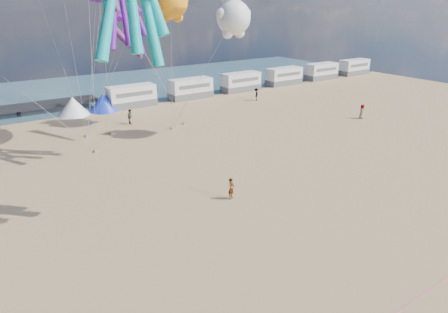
# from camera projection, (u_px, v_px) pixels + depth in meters

# --- Properties ---
(ground) EXTENTS (120.00, 120.00, 0.00)m
(ground) POSITION_uv_depth(u_px,v_px,m) (306.00, 266.00, 22.30)
(ground) COLOR tan
(ground) RESTS_ON ground
(water) EXTENTS (120.00, 120.00, 0.00)m
(water) POSITION_uv_depth(u_px,v_px,m) (62.00, 93.00, 64.69)
(water) COLOR #355866
(water) RESTS_ON ground
(motorhome_0) EXTENTS (6.60, 2.50, 3.00)m
(motorhome_0) POSITION_uv_depth(u_px,v_px,m) (132.00, 96.00, 55.73)
(motorhome_0) COLOR silver
(motorhome_0) RESTS_ON ground
(motorhome_1) EXTENTS (6.60, 2.50, 3.00)m
(motorhome_1) POSITION_uv_depth(u_px,v_px,m) (191.00, 88.00, 60.71)
(motorhome_1) COLOR silver
(motorhome_1) RESTS_ON ground
(motorhome_2) EXTENTS (6.60, 2.50, 3.00)m
(motorhome_2) POSITION_uv_depth(u_px,v_px,m) (241.00, 82.00, 65.69)
(motorhome_2) COLOR silver
(motorhome_2) RESTS_ON ground
(motorhome_3) EXTENTS (6.60, 2.50, 3.00)m
(motorhome_3) POSITION_uv_depth(u_px,v_px,m) (284.00, 76.00, 70.67)
(motorhome_3) COLOR silver
(motorhome_3) RESTS_ON ground
(motorhome_4) EXTENTS (6.60, 2.50, 3.00)m
(motorhome_4) POSITION_uv_depth(u_px,v_px,m) (321.00, 71.00, 75.65)
(motorhome_4) COLOR silver
(motorhome_4) RESTS_ON ground
(motorhome_5) EXTENTS (6.60, 2.50, 3.00)m
(motorhome_5) POSITION_uv_depth(u_px,v_px,m) (354.00, 67.00, 80.63)
(motorhome_5) COLOR silver
(motorhome_5) RESTS_ON ground
(tent_white) EXTENTS (4.00, 4.00, 2.40)m
(tent_white) POSITION_uv_depth(u_px,v_px,m) (73.00, 106.00, 51.65)
(tent_white) COLOR white
(tent_white) RESTS_ON ground
(tent_blue) EXTENTS (4.00, 4.00, 2.40)m
(tent_blue) POSITION_uv_depth(u_px,v_px,m) (104.00, 102.00, 53.74)
(tent_blue) COLOR #1933CC
(tent_blue) RESTS_ON ground
(standing_person) EXTENTS (0.72, 0.65, 1.64)m
(standing_person) POSITION_uv_depth(u_px,v_px,m) (231.00, 188.00, 29.73)
(standing_person) COLOR tan
(standing_person) RESTS_ON ground
(beachgoer_0) EXTENTS (0.78, 0.74, 1.79)m
(beachgoer_0) POSITION_uv_depth(u_px,v_px,m) (362.00, 112.00, 50.30)
(beachgoer_0) COLOR #7F6659
(beachgoer_0) RESTS_ON ground
(beachgoer_1) EXTENTS (0.64, 0.91, 1.78)m
(beachgoer_1) POSITION_uv_depth(u_px,v_px,m) (130.00, 117.00, 48.10)
(beachgoer_1) COLOR #7F6659
(beachgoer_1) RESTS_ON ground
(beachgoer_2) EXTENTS (1.11, 1.11, 1.82)m
(beachgoer_2) POSITION_uv_depth(u_px,v_px,m) (256.00, 94.00, 59.54)
(beachgoer_2) COLOR #7F6659
(beachgoer_2) RESTS_ON ground
(sandbag_a) EXTENTS (0.50, 0.35, 0.22)m
(sandbag_a) POSITION_uv_depth(u_px,v_px,m) (97.00, 151.00, 39.30)
(sandbag_a) COLOR gray
(sandbag_a) RESTS_ON ground
(sandbag_b) EXTENTS (0.50, 0.35, 0.22)m
(sandbag_b) POSITION_uv_depth(u_px,v_px,m) (113.00, 133.00, 44.48)
(sandbag_b) COLOR gray
(sandbag_b) RESTS_ON ground
(sandbag_c) EXTENTS (0.50, 0.35, 0.22)m
(sandbag_c) POSITION_uv_depth(u_px,v_px,m) (173.00, 128.00, 46.43)
(sandbag_c) COLOR gray
(sandbag_c) RESTS_ON ground
(sandbag_d) EXTENTS (0.50, 0.35, 0.22)m
(sandbag_d) POSITION_uv_depth(u_px,v_px,m) (185.00, 123.00, 48.26)
(sandbag_d) COLOR gray
(sandbag_d) RESTS_ON ground
(sandbag_e) EXTENTS (0.50, 0.35, 0.22)m
(sandbag_e) POSITION_uv_depth(u_px,v_px,m) (88.00, 136.00, 43.67)
(sandbag_e) COLOR gray
(sandbag_e) RESTS_ON ground
(kite_panda) EXTENTS (5.13, 4.97, 5.92)m
(kite_panda) POSITION_uv_depth(u_px,v_px,m) (234.00, 18.00, 40.12)
(kite_panda) COLOR white
(kite_teddy_orange) EXTENTS (6.09, 5.95, 6.61)m
(kite_teddy_orange) POSITION_uv_depth(u_px,v_px,m) (170.00, 1.00, 43.60)
(kite_teddy_orange) COLOR orange
(windsock_right) EXTENTS (2.05, 5.75, 5.68)m
(windsock_right) POSITION_uv_depth(u_px,v_px,m) (126.00, 41.00, 40.57)
(windsock_right) COLOR red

